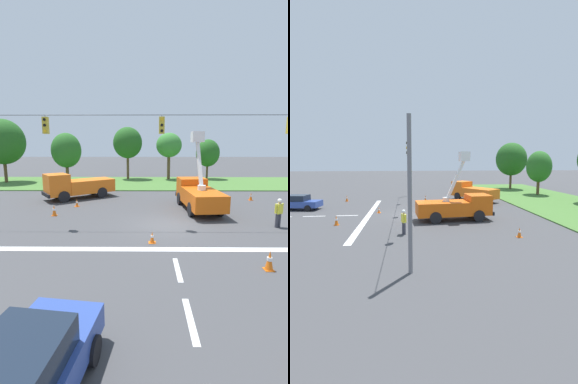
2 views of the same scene
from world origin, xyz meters
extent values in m
plane|color=#424244|center=(0.00, 0.00, 0.00)|extent=(200.00, 200.00, 0.00)
cube|color=silver|center=(0.00, -3.86, 0.00)|extent=(17.60, 0.50, 0.01)
cube|color=silver|center=(0.00, -5.86, 0.00)|extent=(0.20, 2.00, 0.01)
cube|color=silver|center=(0.00, -8.86, 0.00)|extent=(0.20, 2.00, 0.01)
cylinder|color=slate|center=(-13.00, 0.00, 3.60)|extent=(0.20, 0.20, 7.20)
cylinder|color=slate|center=(13.00, 0.00, 3.60)|extent=(0.20, 0.20, 7.20)
cylinder|color=black|center=(0.00, 0.00, 6.60)|extent=(26.00, 0.03, 0.03)
cylinder|color=black|center=(-7.15, 0.00, 6.55)|extent=(0.02, 0.02, 0.10)
cube|color=gold|center=(-7.15, 0.00, 6.02)|extent=(0.32, 0.28, 0.96)
cylinder|color=black|center=(-7.15, -0.16, 6.34)|extent=(0.16, 0.05, 0.16)
cylinder|color=black|center=(-7.15, -0.16, 6.02)|extent=(0.16, 0.05, 0.16)
cylinder|color=yellow|center=(-7.15, -0.16, 5.70)|extent=(0.16, 0.05, 0.16)
cylinder|color=black|center=(-0.36, 0.00, 6.55)|extent=(0.02, 0.02, 0.10)
cube|color=gold|center=(-0.36, 0.00, 6.02)|extent=(0.32, 0.28, 0.96)
cylinder|color=yellow|center=(-0.36, -0.16, 6.34)|extent=(0.16, 0.05, 0.16)
cylinder|color=black|center=(-0.36, -0.16, 6.02)|extent=(0.16, 0.05, 0.16)
cylinder|color=black|center=(-0.36, -0.16, 5.70)|extent=(0.16, 0.05, 0.16)
cylinder|color=black|center=(7.07, 0.00, 6.55)|extent=(0.02, 0.02, 0.10)
cube|color=gold|center=(7.07, 0.00, 6.02)|extent=(0.32, 0.28, 0.96)
cylinder|color=black|center=(7.07, -0.16, 6.34)|extent=(0.16, 0.05, 0.16)
cylinder|color=yellow|center=(7.07, -0.16, 6.02)|extent=(0.16, 0.05, 0.16)
cylinder|color=black|center=(7.07, -0.16, 5.70)|extent=(0.16, 0.05, 0.16)
cylinder|color=brown|center=(-19.78, 18.08, 1.49)|extent=(0.40, 0.40, 2.98)
ellipsoid|color=#235B1E|center=(-19.78, 18.08, 5.35)|extent=(5.59, 5.33, 5.79)
cylinder|color=brown|center=(-11.97, 19.17, 1.28)|extent=(0.43, 0.43, 2.55)
ellipsoid|color=#286623|center=(-11.97, 19.17, 4.24)|extent=(3.98, 3.53, 4.59)
cube|color=#D6560F|center=(2.82, 2.82, 1.08)|extent=(2.64, 4.65, 1.16)
cube|color=#D6560F|center=(2.55, 6.01, 1.35)|extent=(2.34, 2.09, 1.69)
cube|color=#1E2838|center=(2.50, 6.68, 1.64)|extent=(1.94, 0.26, 0.76)
cube|color=black|center=(2.47, 7.05, 0.65)|extent=(2.29, 0.35, 0.30)
cylinder|color=black|center=(1.53, 5.67, 0.50)|extent=(0.36, 1.02, 1.00)
cylinder|color=black|center=(3.62, 5.84, 0.50)|extent=(0.36, 1.02, 1.00)
cylinder|color=black|center=(1.83, 1.94, 0.50)|extent=(0.36, 1.02, 1.00)
cylinder|color=black|center=(3.93, 2.11, 0.50)|extent=(0.36, 1.02, 1.00)
cylinder|color=silver|center=(2.79, 3.14, 1.84)|extent=(0.60, 0.60, 0.36)
cube|color=white|center=(2.72, 3.93, 3.46)|extent=(0.39, 1.81, 3.71)
cube|color=white|center=(2.66, 4.72, 5.52)|extent=(0.96, 0.87, 0.80)
cube|color=orange|center=(-6.69, 8.83, 1.10)|extent=(4.84, 4.37, 1.20)
cube|color=orange|center=(-9.20, 7.03, 1.44)|extent=(2.78, 2.85, 1.89)
cube|color=#1E2838|center=(-9.73, 6.65, 1.78)|extent=(1.21, 1.63, 0.85)
cube|color=black|center=(-10.02, 6.44, 0.65)|extent=(1.45, 1.94, 0.30)
cylinder|color=black|center=(-8.39, 6.32, 0.50)|extent=(0.98, 0.81, 1.00)
cylinder|color=black|center=(-9.61, 8.02, 0.50)|extent=(0.98, 0.81, 1.00)
cylinder|color=black|center=(-5.45, 8.43, 0.50)|extent=(0.98, 0.81, 1.00)
cylinder|color=black|center=(-6.67, 10.13, 0.50)|extent=(0.98, 0.81, 1.00)
cube|color=#2D4799|center=(-3.46, -11.55, 0.64)|extent=(2.30, 4.49, 0.64)
cube|color=#192333|center=(-3.48, -11.70, 1.26)|extent=(1.75, 2.24, 0.60)
cylinder|color=black|center=(-4.14, -10.11, 0.32)|extent=(0.28, 0.66, 0.64)
cylinder|color=black|center=(-2.43, -10.34, 0.32)|extent=(0.28, 0.66, 0.64)
cylinder|color=black|center=(-4.49, -12.76, 0.32)|extent=(0.28, 0.66, 0.64)
cylinder|color=#383842|center=(6.76, -0.38, 0.42)|extent=(0.18, 0.18, 0.85)
cylinder|color=#383842|center=(6.58, -0.46, 0.42)|extent=(0.18, 0.18, 0.85)
cube|color=yellow|center=(6.67, -0.42, 1.15)|extent=(0.46, 0.38, 0.60)
cube|color=silver|center=(6.67, -0.42, 1.15)|extent=(0.42, 0.24, 0.62)
cylinder|color=yellow|center=(6.92, -0.32, 1.18)|extent=(0.11, 0.11, 0.55)
cylinder|color=yellow|center=(6.42, -0.53, 1.18)|extent=(0.11, 0.11, 0.55)
sphere|color=tan|center=(6.67, -0.42, 1.58)|extent=(0.22, 0.22, 0.22)
sphere|color=white|center=(6.67, -0.42, 1.64)|extent=(0.26, 0.26, 0.26)
cube|color=orange|center=(-7.73, 2.03, 0.01)|extent=(0.36, 0.36, 0.03)
cone|color=orange|center=(-7.73, 2.03, 0.41)|extent=(0.31, 0.31, 0.76)
cylinder|color=white|center=(-7.73, 2.03, 0.45)|extent=(0.19, 0.19, 0.14)
cube|color=orange|center=(-6.87, 4.78, 0.01)|extent=(0.36, 0.36, 0.03)
cone|color=orange|center=(-6.87, 4.78, 0.33)|extent=(0.24, 0.24, 0.60)
cylinder|color=white|center=(-6.87, 4.78, 0.36)|extent=(0.15, 0.15, 0.11)
cube|color=orange|center=(-0.96, -3.02, 0.01)|extent=(0.36, 0.36, 0.03)
cone|color=orange|center=(-0.96, -3.02, 0.32)|extent=(0.23, 0.23, 0.57)
cylinder|color=white|center=(-0.96, -3.02, 0.34)|extent=(0.14, 0.14, 0.10)
cube|color=orange|center=(3.60, -5.87, 0.01)|extent=(0.36, 0.36, 0.03)
cone|color=orange|center=(3.60, -5.87, 0.42)|extent=(0.31, 0.31, 0.79)
cylinder|color=white|center=(3.60, -5.87, 0.46)|extent=(0.20, 0.20, 0.14)
cube|color=orange|center=(-8.62, -7.89, 0.01)|extent=(0.36, 0.36, 0.03)
cone|color=orange|center=(-8.62, -7.89, 0.40)|extent=(0.30, 0.30, 0.75)
cylinder|color=white|center=(-8.62, -7.89, 0.44)|extent=(0.19, 0.19, 0.13)
cube|color=orange|center=(8.17, 7.39, 0.01)|extent=(0.36, 0.36, 0.03)
cone|color=orange|center=(8.17, 7.39, 0.37)|extent=(0.27, 0.27, 0.68)
cylinder|color=white|center=(8.17, 7.39, 0.40)|extent=(0.17, 0.17, 0.12)
camera|label=1|loc=(-1.25, -15.36, 4.84)|focal=24.00mm
camera|label=2|loc=(24.41, -0.04, 5.21)|focal=24.00mm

